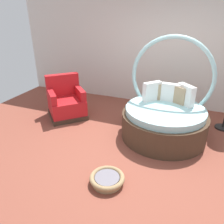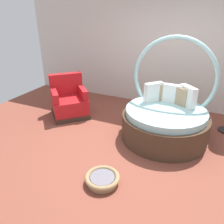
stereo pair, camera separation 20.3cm
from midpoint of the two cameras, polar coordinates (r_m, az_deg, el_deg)
The scene contains 5 objects.
ground_plane at distance 4.05m, azimuth 5.06°, elevation -9.70°, with size 8.00×8.00×0.02m, color brown.
back_wall at distance 5.68m, azimuth 13.01°, elevation 17.36°, with size 8.00×0.12×3.19m, color silver.
round_daybed at distance 4.37m, azimuth 12.27°, elevation -1.12°, with size 1.63×1.63×1.89m.
red_armchair at distance 5.25m, azimuth -12.88°, elevation 2.42°, with size 1.13×1.13×0.94m.
pet_basket at distance 3.32m, azimuth -3.11°, elevation -17.02°, with size 0.51×0.51×0.13m.
Camera 1 is at (0.80, -3.25, 2.29)m, focal length 35.23 mm.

